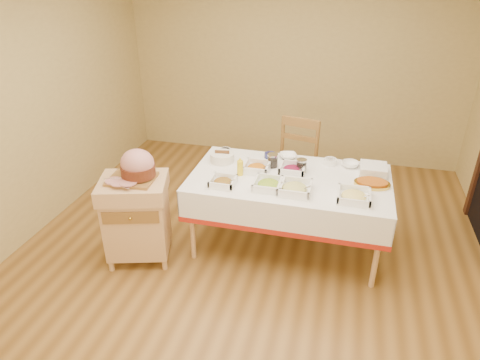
# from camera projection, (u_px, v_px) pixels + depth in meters

# --- Properties ---
(room_shell) EXTENTS (5.00, 5.00, 5.00)m
(room_shell) POSITION_uv_depth(u_px,v_px,m) (251.00, 130.00, 3.49)
(room_shell) COLOR brown
(room_shell) RESTS_ON ground
(dining_table) EXTENTS (1.82, 1.02, 0.76)m
(dining_table) POSITION_uv_depth(u_px,v_px,m) (289.00, 192.00, 4.00)
(dining_table) COLOR tan
(dining_table) RESTS_ON ground
(butcher_cart) EXTENTS (0.70, 0.63, 0.83)m
(butcher_cart) POSITION_uv_depth(u_px,v_px,m) (137.00, 215.00, 3.90)
(butcher_cart) COLOR tan
(butcher_cart) RESTS_ON ground
(dining_chair) EXTENTS (0.55, 0.53, 1.03)m
(dining_chair) POSITION_uv_depth(u_px,v_px,m) (293.00, 166.00, 4.67)
(dining_chair) COLOR brown
(dining_chair) RESTS_ON ground
(ham_on_board) EXTENTS (0.42, 0.40, 0.28)m
(ham_on_board) POSITION_uv_depth(u_px,v_px,m) (137.00, 167.00, 3.69)
(ham_on_board) COLOR brown
(ham_on_board) RESTS_ON butcher_cart
(serving_dish_a) EXTENTS (0.22, 0.22, 0.10)m
(serving_dish_a) POSITION_uv_depth(u_px,v_px,m) (223.00, 182.00, 3.78)
(serving_dish_a) COLOR white
(serving_dish_a) RESTS_ON dining_table
(serving_dish_b) EXTENTS (0.26, 0.26, 0.10)m
(serving_dish_b) POSITION_uv_depth(u_px,v_px,m) (269.00, 184.00, 3.73)
(serving_dish_b) COLOR white
(serving_dish_b) RESTS_ON dining_table
(serving_dish_c) EXTENTS (0.28, 0.28, 0.11)m
(serving_dish_c) POSITION_uv_depth(u_px,v_px,m) (295.00, 188.00, 3.67)
(serving_dish_c) COLOR white
(serving_dish_c) RESTS_ON dining_table
(serving_dish_d) EXTENTS (0.27, 0.27, 0.10)m
(serving_dish_d) POSITION_uv_depth(u_px,v_px,m) (354.00, 196.00, 3.55)
(serving_dish_d) COLOR white
(serving_dish_d) RESTS_ON dining_table
(serving_dish_e) EXTENTS (0.25, 0.23, 0.11)m
(serving_dish_e) POSITION_uv_depth(u_px,v_px,m) (257.00, 167.00, 4.03)
(serving_dish_e) COLOR white
(serving_dish_e) RESTS_ON dining_table
(serving_dish_f) EXTENTS (0.24, 0.23, 0.11)m
(serving_dish_f) POSITION_uv_depth(u_px,v_px,m) (292.00, 169.00, 4.00)
(serving_dish_f) COLOR white
(serving_dish_f) RESTS_ON dining_table
(small_bowl_left) EXTENTS (0.11, 0.11, 0.05)m
(small_bowl_left) POSITION_uv_depth(u_px,v_px,m) (225.00, 151.00, 4.39)
(small_bowl_left) COLOR white
(small_bowl_left) RESTS_ON dining_table
(small_bowl_mid) EXTENTS (0.11, 0.11, 0.05)m
(small_bowl_mid) POSITION_uv_depth(u_px,v_px,m) (270.00, 155.00, 4.30)
(small_bowl_mid) COLOR navy
(small_bowl_mid) RESTS_ON dining_table
(small_bowl_right) EXTENTS (0.12, 0.12, 0.06)m
(small_bowl_right) POSITION_uv_depth(u_px,v_px,m) (330.00, 161.00, 4.15)
(small_bowl_right) COLOR white
(small_bowl_right) RESTS_ON dining_table
(bowl_white_imported) EXTENTS (0.21, 0.21, 0.04)m
(bowl_white_imported) POSITION_uv_depth(u_px,v_px,m) (288.00, 156.00, 4.30)
(bowl_white_imported) COLOR white
(bowl_white_imported) RESTS_ON dining_table
(bowl_small_imported) EXTENTS (0.17, 0.17, 0.05)m
(bowl_small_imported) POSITION_uv_depth(u_px,v_px,m) (350.00, 164.00, 4.11)
(bowl_small_imported) COLOR white
(bowl_small_imported) RESTS_ON dining_table
(preserve_jar_left) EXTENTS (0.10, 0.10, 0.13)m
(preserve_jar_left) POSITION_uv_depth(u_px,v_px,m) (273.00, 161.00, 4.10)
(preserve_jar_left) COLOR silver
(preserve_jar_left) RESTS_ON dining_table
(preserve_jar_right) EXTENTS (0.10, 0.10, 0.13)m
(preserve_jar_right) POSITION_uv_depth(u_px,v_px,m) (301.00, 166.00, 4.00)
(preserve_jar_right) COLOR silver
(preserve_jar_right) RESTS_ON dining_table
(mustard_bottle) EXTENTS (0.06, 0.06, 0.18)m
(mustard_bottle) POSITION_uv_depth(u_px,v_px,m) (240.00, 167.00, 3.93)
(mustard_bottle) COLOR yellow
(mustard_bottle) RESTS_ON dining_table
(bread_basket) EXTENTS (0.24, 0.24, 0.10)m
(bread_basket) POSITION_uv_depth(u_px,v_px,m) (222.00, 157.00, 4.21)
(bread_basket) COLOR white
(bread_basket) RESTS_ON dining_table
(plate_stack) EXTENTS (0.24, 0.24, 0.09)m
(plate_stack) POSITION_uv_depth(u_px,v_px,m) (373.00, 169.00, 3.97)
(plate_stack) COLOR white
(plate_stack) RESTS_ON dining_table
(brass_platter) EXTENTS (0.32, 0.23, 0.04)m
(brass_platter) POSITION_uv_depth(u_px,v_px,m) (372.00, 183.00, 3.78)
(brass_platter) COLOR gold
(brass_platter) RESTS_ON dining_table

